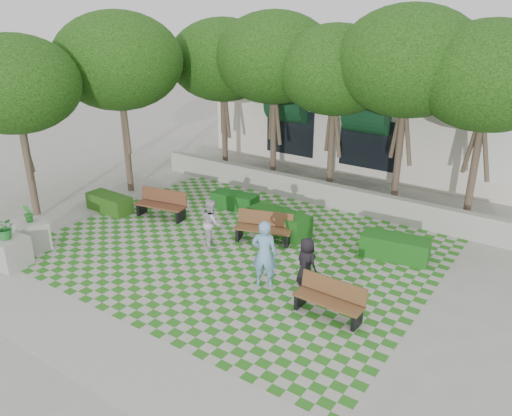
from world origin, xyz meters
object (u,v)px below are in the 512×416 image
Objects in this scene: hedge_east at (395,247)px; bench_mid at (264,228)px; bench_west at (162,205)px; hedge_west at (110,203)px; planter_front at (9,246)px; hedge_midleft at (235,201)px; person_dark at (306,262)px; hedge_midright at (279,222)px; bench_east at (330,299)px; person_blue at (264,254)px; planter_back at (32,234)px; person_white at (211,223)px.

bench_mid is at bearing -161.80° from hedge_east.
bench_west is 1.07× the size of hedge_west.
planter_front reaches higher than hedge_east.
planter_front reaches higher than hedge_midleft.
hedge_midleft is at bearing 126.75° from bench_mid.
person_dark is at bearing -34.38° from hedge_midleft.
hedge_midright reaches higher than hedge_midleft.
bench_west is at bearing 19.69° from hedge_west.
hedge_east is at bearing 87.51° from bench_east.
hedge_west is 0.96× the size of person_blue.
hedge_east is 11.42m from planter_back.
hedge_midleft is at bearing -65.41° from person_blue.
planter_back is 8.81m from person_dark.
planter_front reaches higher than hedge_west.
hedge_west is at bearing 98.56° from planter_back.
bench_west is 8.41m from hedge_east.
person_white reaches higher than hedge_west.
person_blue is at bearing -122.99° from hedge_east.
hedge_west is at bearing 172.18° from bench_mid.
person_blue is (5.85, -1.94, 0.49)m from bench_west.
planter_back is at bearing -148.45° from hedge_east.
hedge_west is at bearing 14.64° from person_dark.
bench_east is 3.95m from hedge_east.
person_dark is (8.29, 2.97, 0.21)m from planter_back.
bench_mid is at bearing -15.52° from person_dark.
bench_east is at bearing -26.17° from bench_west.
bench_mid is 1.75m from person_white.
hedge_west is (-10.26, -2.46, -0.03)m from hedge_east.
person_blue reaches higher than bench_mid.
hedge_west is at bearing -29.07° from person_blue.
hedge_east is 1.16× the size of hedge_midleft.
hedge_midleft is 5.88m from person_blue.
bench_mid is 1.23× the size of planter_front.
hedge_east is at bearing 13.47° from hedge_west.
hedge_midright is at bearing 51.32° from planter_front.
bench_mid is 4.19m from hedge_east.
bench_east reaches higher than hedge_midleft.
person_blue is (6.83, 3.37, 0.32)m from planter_front.
bench_east reaches higher than hedge_west.
bench_east is 0.91× the size of person_blue.
bench_mid is 1.27× the size of person_white.
bench_west is 1.31× the size of planter_back.
planter_back is at bearing -116.62° from hedge_midleft.
person_dark reaches higher than hedge_midleft.
bench_mid is at bearing -35.06° from hedge_midleft.
person_blue is at bearing 26.26° from planter_front.
person_blue is at bearing -45.11° from hedge_midleft.
planter_back reaches higher than hedge_east.
person_blue is (1.60, -2.36, 0.50)m from bench_mid.
hedge_midleft is at bearing 37.87° from hedge_west.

